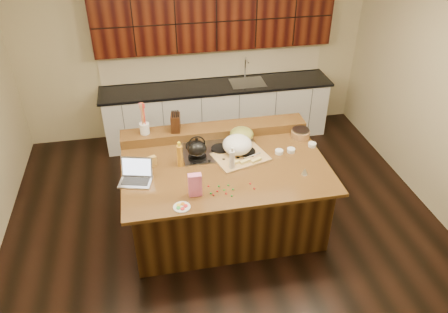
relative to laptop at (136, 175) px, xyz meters
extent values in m
cube|color=black|center=(1.03, 0.10, -0.99)|extent=(5.50, 5.00, 0.01)
cube|color=silver|center=(1.03, 0.10, 1.72)|extent=(5.50, 5.00, 0.01)
cube|color=tan|center=(1.03, 2.61, 0.36)|extent=(5.50, 0.01, 2.70)
cube|color=tan|center=(3.78, 0.10, 0.36)|extent=(0.01, 5.00, 2.70)
cube|color=black|center=(1.03, 0.10, -0.55)|extent=(2.22, 1.42, 0.88)
cube|color=black|center=(1.03, 0.10, -0.09)|extent=(2.40, 1.60, 0.04)
cube|color=black|center=(1.03, 0.80, -0.01)|extent=(2.40, 0.30, 0.12)
cube|color=gray|center=(1.03, 0.40, -0.06)|extent=(0.92, 0.52, 0.02)
cylinder|color=black|center=(0.73, 0.53, -0.04)|extent=(0.22, 0.22, 0.03)
cylinder|color=black|center=(1.33, 0.53, -0.04)|extent=(0.22, 0.22, 0.03)
cylinder|color=black|center=(0.73, 0.27, -0.04)|extent=(0.22, 0.22, 0.03)
cylinder|color=black|center=(1.33, 0.27, -0.04)|extent=(0.22, 0.22, 0.03)
cylinder|color=black|center=(1.03, 0.40, -0.04)|extent=(0.22, 0.22, 0.03)
cube|color=silver|center=(1.33, 2.27, -0.54)|extent=(3.60, 0.62, 0.90)
cube|color=black|center=(1.33, 2.27, -0.07)|extent=(3.70, 0.66, 0.04)
cube|color=gray|center=(1.83, 2.27, -0.05)|extent=(0.55, 0.42, 0.01)
cylinder|color=gray|center=(1.83, 2.45, 0.13)|extent=(0.02, 0.02, 0.36)
cube|color=black|center=(1.33, 2.42, 0.96)|extent=(3.60, 0.34, 0.90)
cube|color=tan|center=(1.33, 2.58, 0.21)|extent=(3.60, 0.03, 0.50)
ellipsoid|color=black|center=(0.73, 0.27, 0.08)|extent=(0.27, 0.27, 0.20)
ellipsoid|color=olive|center=(1.33, 0.53, 0.06)|extent=(0.34, 0.34, 0.16)
cube|color=#B7B7BC|center=(-0.01, -0.05, -0.06)|extent=(0.40, 0.32, 0.02)
cube|color=black|center=(-0.01, -0.05, -0.05)|extent=(0.32, 0.21, 0.00)
cube|color=#B7B7BC|center=(0.02, 0.06, 0.07)|extent=(0.36, 0.16, 0.23)
cube|color=silver|center=(0.01, 0.06, 0.07)|extent=(0.32, 0.13, 0.19)
cylinder|color=#C48322|center=(0.51, 0.18, 0.07)|extent=(0.08, 0.08, 0.27)
cylinder|color=silver|center=(1.09, -0.02, 0.06)|extent=(0.08, 0.08, 0.25)
cube|color=tan|center=(1.24, 0.20, -0.05)|extent=(0.71, 0.60, 0.03)
ellipsoid|color=white|center=(1.22, 0.29, 0.07)|extent=(0.36, 0.36, 0.22)
cube|color=#EDD872|center=(1.13, 0.05, -0.02)|extent=(0.13, 0.04, 0.04)
cube|color=#EDD872|center=(1.26, 0.05, -0.02)|extent=(0.13, 0.04, 0.04)
cube|color=#EDD872|center=(1.39, 0.05, -0.02)|extent=(0.13, 0.04, 0.04)
cylinder|color=gray|center=(1.37, 0.17, -0.03)|extent=(0.24, 0.10, 0.01)
cylinder|color=white|center=(1.72, 0.21, -0.04)|extent=(0.13, 0.13, 0.04)
cylinder|color=white|center=(1.88, 0.22, -0.04)|extent=(0.13, 0.13, 0.04)
cylinder|color=white|center=(2.18, 0.29, -0.04)|extent=(0.12, 0.12, 0.04)
cylinder|color=#996B3F|center=(2.11, 0.53, -0.02)|extent=(0.30, 0.30, 0.09)
cone|color=silver|center=(1.88, -0.25, -0.03)|extent=(0.10, 0.10, 0.07)
cube|color=pink|center=(0.61, -0.39, 0.07)|extent=(0.14, 0.08, 0.26)
cylinder|color=white|center=(0.44, -0.58, -0.06)|extent=(0.20, 0.20, 0.01)
cube|color=#C09543|center=(0.19, 0.25, 0.00)|extent=(0.10, 0.09, 0.12)
cylinder|color=white|center=(0.14, 0.80, 0.12)|extent=(0.14, 0.14, 0.14)
cube|color=black|center=(0.53, 0.80, 0.17)|extent=(0.14, 0.20, 0.22)
ellipsoid|color=red|center=(1.25, -0.42, -0.06)|extent=(0.02, 0.02, 0.02)
ellipsoid|color=#198C26|center=(0.88, -0.30, -0.06)|extent=(0.02, 0.02, 0.02)
ellipsoid|color=red|center=(1.23, -0.33, -0.06)|extent=(0.02, 0.02, 0.02)
ellipsoid|color=#198C26|center=(0.98, -0.31, -0.06)|extent=(0.02, 0.02, 0.02)
ellipsoid|color=red|center=(0.93, -0.45, -0.06)|extent=(0.02, 0.02, 0.02)
ellipsoid|color=#198C26|center=(1.02, -0.39, -0.06)|extent=(0.02, 0.02, 0.02)
ellipsoid|color=red|center=(0.79, -0.44, -0.06)|extent=(0.02, 0.02, 0.02)
ellipsoid|color=#198C26|center=(0.98, -0.50, -0.06)|extent=(0.02, 0.02, 0.02)
ellipsoid|color=red|center=(0.85, -0.39, -0.06)|extent=(0.02, 0.02, 0.02)
ellipsoid|color=#198C26|center=(0.77, -0.41, -0.06)|extent=(0.02, 0.02, 0.02)
ellipsoid|color=red|center=(0.77, -0.28, -0.06)|extent=(0.02, 0.02, 0.02)
ellipsoid|color=#198C26|center=(0.92, -0.38, -0.06)|extent=(0.02, 0.02, 0.02)
camera|label=1|loc=(0.21, -4.03, 2.86)|focal=35.00mm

